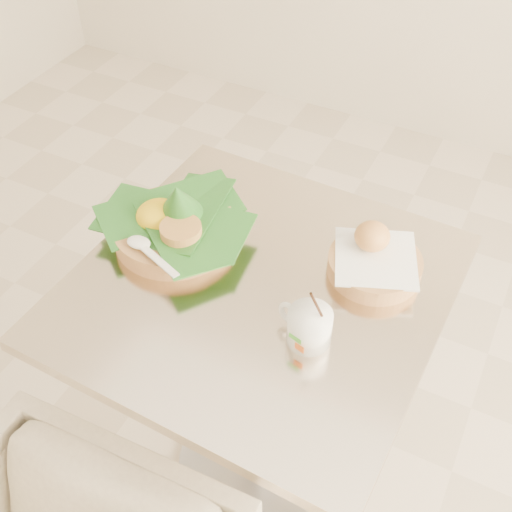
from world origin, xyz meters
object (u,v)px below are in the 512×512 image
at_px(rice_basket, 174,223).
at_px(bread_basket, 374,260).
at_px(cafe_table, 259,352).
at_px(coffee_mug, 308,326).

relative_size(rice_basket, bread_basket, 1.55).
xyz_separation_m(cafe_table, rice_basket, (-0.22, 0.04, 0.26)).
bearing_deg(rice_basket, bread_basket, 13.71).
relative_size(rice_basket, coffee_mug, 2.28).
bearing_deg(bread_basket, cafe_table, -143.40).
bearing_deg(bread_basket, coffee_mug, -102.14).
relative_size(bread_basket, coffee_mug, 1.47).
xyz_separation_m(cafe_table, coffee_mug, (0.14, -0.08, 0.26)).
height_order(bread_basket, coffee_mug, coffee_mug).
xyz_separation_m(rice_basket, bread_basket, (0.40, 0.10, -0.01)).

